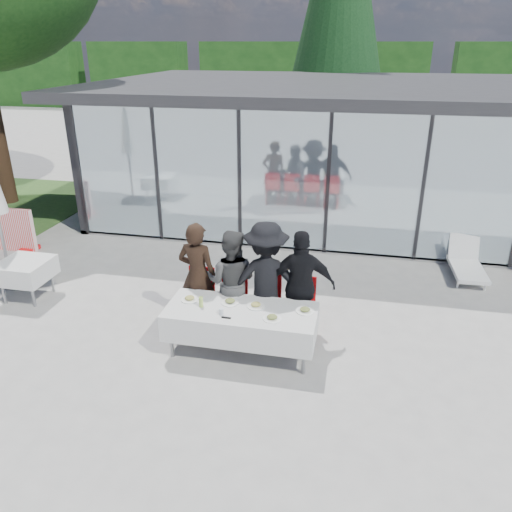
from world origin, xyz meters
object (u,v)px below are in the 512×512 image
(diner_chair_c, at_px, (267,300))
(folded_eyeglasses, at_px, (226,318))
(diner_chair_d, at_px, (301,303))
(diner_b, at_px, (231,281))
(diner_d, at_px, (301,286))
(plate_d, at_px, (305,310))
(diner_a, at_px, (198,276))
(plate_b, at_px, (230,302))
(lounger, at_px, (466,262))
(plate_c, at_px, (256,305))
(diner_chair_b, at_px, (233,297))
(plate_a, at_px, (190,299))
(juice_bottle, at_px, (201,302))
(dining_table, at_px, (241,322))
(diner_c, at_px, (266,280))
(spare_table_left, at_px, (25,270))
(plate_extra, at_px, (272,318))
(diner_chair_a, at_px, (201,293))

(diner_chair_c, bearing_deg, folded_eyeglasses, -110.73)
(diner_chair_d, bearing_deg, diner_b, -174.87)
(folded_eyeglasses, bearing_deg, diner_d, 44.63)
(diner_chair_d, distance_m, plate_d, 0.68)
(diner_a, xyz_separation_m, folded_eyeglasses, (0.74, -0.95, -0.15))
(diner_a, relative_size, plate_b, 6.71)
(plate_b, relative_size, lounger, 0.20)
(diner_a, bearing_deg, plate_b, 151.71)
(plate_c, bearing_deg, plate_d, 0.30)
(diner_chair_b, relative_size, plate_a, 3.59)
(juice_bottle, bearing_deg, diner_chair_c, 43.22)
(folded_eyeglasses, bearing_deg, plate_b, 97.76)
(plate_b, bearing_deg, dining_table, -35.65)
(dining_table, relative_size, diner_b, 1.30)
(diner_chair_d, height_order, plate_c, diner_chair_d)
(diner_chair_b, distance_m, plate_b, 0.65)
(diner_c, relative_size, juice_bottle, 11.86)
(diner_chair_b, bearing_deg, spare_table_left, 177.72)
(diner_chair_d, xyz_separation_m, plate_b, (-1.02, -0.60, 0.24))
(diner_chair_c, bearing_deg, diner_c, -90.00)
(diner_chair_d, bearing_deg, diner_c, -169.80)
(diner_a, height_order, lounger, diner_a)
(diner_c, height_order, plate_d, diner_c)
(spare_table_left, bearing_deg, plate_extra, -12.88)
(diner_chair_d, relative_size, juice_bottle, 6.04)
(diner_b, bearing_deg, spare_table_left, -2.26)
(diner_chair_a, xyz_separation_m, diner_chair_c, (1.13, 0.00, 0.00))
(diner_chair_b, bearing_deg, diner_chair_d, 0.00)
(juice_bottle, bearing_deg, spare_table_left, 165.46)
(diner_c, relative_size, plate_extra, 7.04)
(diner_b, xyz_separation_m, spare_table_left, (-3.98, 0.26, -0.31))
(diner_chair_c, distance_m, plate_a, 1.28)
(plate_a, relative_size, plate_d, 1.00)
(diner_chair_c, relative_size, plate_a, 3.59)
(diner_b, relative_size, plate_c, 6.40)
(diner_d, distance_m, spare_table_left, 5.13)
(plate_b, height_order, folded_eyeglasses, plate_b)
(diner_c, bearing_deg, plate_a, 15.38)
(plate_a, xyz_separation_m, spare_table_left, (-3.46, 0.80, -0.22))
(diner_c, distance_m, plate_extra, 0.90)
(diner_chair_b, relative_size, lounger, 0.72)
(diner_chair_b, relative_size, plate_d, 3.59)
(diner_b, distance_m, plate_b, 0.52)
(diner_chair_d, bearing_deg, plate_c, -134.22)
(diner_chair_c, relative_size, diner_chair_d, 1.00)
(juice_bottle, bearing_deg, diner_c, 39.39)
(spare_table_left, bearing_deg, diner_chair_b, -2.28)
(folded_eyeglasses, bearing_deg, diner_a, 127.85)
(diner_a, relative_size, diner_chair_a, 1.87)
(juice_bottle, distance_m, lounger, 5.85)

